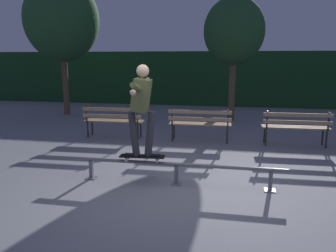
{
  "coord_description": "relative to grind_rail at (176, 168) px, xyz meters",
  "views": [
    {
      "loc": [
        0.89,
        -5.14,
        2.12
      ],
      "look_at": [
        -0.3,
        1.05,
        0.85
      ],
      "focal_mm": 35.83,
      "sensor_mm": 36.0,
      "label": 1
    }
  ],
  "objects": [
    {
      "name": "tree_behind_benches",
      "position": [
        0.87,
        6.4,
        2.72
      ],
      "size": [
        2.03,
        2.03,
        4.15
      ],
      "color": "brown",
      "rests_on": "ground"
    },
    {
      "name": "hedge_backdrop",
      "position": [
        0.0,
        10.44,
        0.93
      ],
      "size": [
        24.0,
        1.2,
        2.45
      ],
      "primitive_type": "cube",
      "color": "#193D1E",
      "rests_on": "ground"
    },
    {
      "name": "tree_far_left",
      "position": [
        -5.38,
        6.48,
        3.21
      ],
      "size": [
        2.73,
        2.73,
        5.02
      ],
      "color": "brown",
      "rests_on": "ground"
    },
    {
      "name": "ground_plane",
      "position": [
        0.0,
        -0.25,
        -0.29
      ],
      "size": [
        90.0,
        90.0,
        0.0
      ],
      "primitive_type": "plane",
      "color": "slate"
    },
    {
      "name": "skateboarder",
      "position": [
        -0.6,
        0.0,
        1.1
      ],
      "size": [
        0.63,
        1.41,
        1.56
      ],
      "color": "black",
      "rests_on": "skateboard"
    },
    {
      "name": "grind_rail",
      "position": [
        0.0,
        0.0,
        0.0
      ],
      "size": [
        3.66,
        0.18,
        0.38
      ],
      "color": "slate",
      "rests_on": "ground"
    },
    {
      "name": "park_bench_right_center",
      "position": [
        2.45,
        3.07,
        0.24
      ],
      "size": [
        1.61,
        0.46,
        0.88
      ],
      "color": "#282623",
      "rests_on": "ground"
    },
    {
      "name": "skateboard",
      "position": [
        -0.6,
        0.0,
        0.16
      ],
      "size": [
        0.79,
        0.26,
        0.09
      ],
      "color": "black",
      "rests_on": "grind_rail"
    },
    {
      "name": "park_bench_leftmost",
      "position": [
        -2.25,
        3.07,
        0.24
      ],
      "size": [
        1.61,
        0.46,
        0.88
      ],
      "color": "#282623",
      "rests_on": "ground"
    },
    {
      "name": "park_bench_left_center",
      "position": [
        0.1,
        3.07,
        0.24
      ],
      "size": [
        1.61,
        0.46,
        0.88
      ],
      "color": "#282623",
      "rests_on": "ground"
    }
  ]
}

